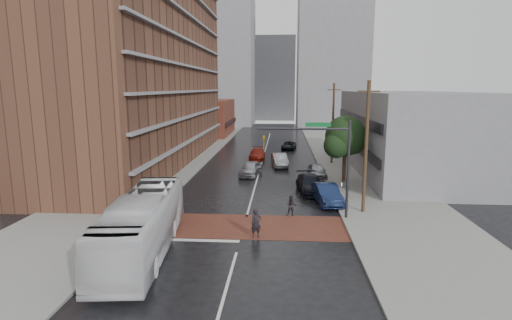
# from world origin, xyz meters

# --- Properties ---
(ground) EXTENTS (160.00, 160.00, 0.00)m
(ground) POSITION_xyz_m (0.00, 0.00, 0.00)
(ground) COLOR black
(ground) RESTS_ON ground
(crosswalk) EXTENTS (14.00, 5.00, 0.02)m
(crosswalk) POSITION_xyz_m (0.00, 0.50, 0.01)
(crosswalk) COLOR brown
(crosswalk) RESTS_ON ground
(sidewalk_west) EXTENTS (9.00, 90.00, 0.15)m
(sidewalk_west) POSITION_xyz_m (-11.50, 25.00, 0.07)
(sidewalk_west) COLOR gray
(sidewalk_west) RESTS_ON ground
(sidewalk_east) EXTENTS (9.00, 90.00, 0.15)m
(sidewalk_east) POSITION_xyz_m (11.50, 25.00, 0.07)
(sidewalk_east) COLOR gray
(sidewalk_east) RESTS_ON ground
(apartment_block) EXTENTS (10.00, 44.00, 28.00)m
(apartment_block) POSITION_xyz_m (-14.00, 24.00, 14.00)
(apartment_block) COLOR brown
(apartment_block) RESTS_ON ground
(storefront_west) EXTENTS (8.00, 16.00, 7.00)m
(storefront_west) POSITION_xyz_m (-12.00, 54.00, 3.50)
(storefront_west) COLOR brown
(storefront_west) RESTS_ON ground
(building_east) EXTENTS (11.00, 26.00, 9.00)m
(building_east) POSITION_xyz_m (16.50, 20.00, 4.50)
(building_east) COLOR gray
(building_east) RESTS_ON ground
(distant_tower_west) EXTENTS (18.00, 16.00, 32.00)m
(distant_tower_west) POSITION_xyz_m (-14.00, 78.00, 16.00)
(distant_tower_west) COLOR gray
(distant_tower_west) RESTS_ON ground
(distant_tower_east) EXTENTS (16.00, 14.00, 36.00)m
(distant_tower_east) POSITION_xyz_m (14.00, 72.00, 18.00)
(distant_tower_east) COLOR gray
(distant_tower_east) RESTS_ON ground
(distant_tower_center) EXTENTS (12.00, 10.00, 24.00)m
(distant_tower_center) POSITION_xyz_m (0.00, 95.00, 12.00)
(distant_tower_center) COLOR gray
(distant_tower_center) RESTS_ON ground
(street_tree) EXTENTS (4.20, 4.10, 6.90)m
(street_tree) POSITION_xyz_m (8.52, 12.03, 4.73)
(street_tree) COLOR #332319
(street_tree) RESTS_ON ground
(signal_mast) EXTENTS (6.50, 0.30, 7.20)m
(signal_mast) POSITION_xyz_m (5.85, 2.50, 4.73)
(signal_mast) COLOR #2D2D33
(signal_mast) RESTS_ON ground
(utility_pole_near) EXTENTS (1.60, 0.26, 10.00)m
(utility_pole_near) POSITION_xyz_m (8.80, 4.00, 5.14)
(utility_pole_near) COLOR #473321
(utility_pole_near) RESTS_ON ground
(utility_pole_far) EXTENTS (1.60, 0.26, 10.00)m
(utility_pole_far) POSITION_xyz_m (8.80, 24.00, 5.14)
(utility_pole_far) COLOR #473321
(utility_pole_far) RESTS_ON ground
(transit_bus) EXTENTS (4.13, 12.50, 3.42)m
(transit_bus) POSITION_xyz_m (-5.39, -4.28, 1.71)
(transit_bus) COLOR silver
(transit_bus) RESTS_ON ground
(pedestrian_a) EXTENTS (0.80, 0.67, 1.88)m
(pedestrian_a) POSITION_xyz_m (0.98, -1.50, 0.94)
(pedestrian_a) COLOR black
(pedestrian_a) RESTS_ON ground
(pedestrian_b) EXTENTS (0.81, 0.65, 1.57)m
(pedestrian_b) POSITION_xyz_m (3.33, 3.00, 0.79)
(pedestrian_b) COLOR black
(pedestrian_b) RESTS_ON ground
(car_travel_a) EXTENTS (2.59, 4.83, 1.56)m
(car_travel_a) POSITION_xyz_m (-0.83, 16.66, 0.78)
(car_travel_a) COLOR #A6A8AE
(car_travel_a) RESTS_ON ground
(car_travel_b) EXTENTS (2.34, 4.98, 1.58)m
(car_travel_b) POSITION_xyz_m (2.29, 21.91, 0.79)
(car_travel_b) COLOR #AFB2B7
(car_travel_b) RESTS_ON ground
(car_travel_c) EXTENTS (2.02, 4.92, 1.43)m
(car_travel_c) POSITION_xyz_m (-0.75, 26.79, 0.71)
(car_travel_c) COLOR maroon
(car_travel_c) RESTS_ON ground
(suv_travel) EXTENTS (2.58, 4.57, 1.20)m
(suv_travel) POSITION_xyz_m (3.61, 35.79, 0.60)
(suv_travel) COLOR black
(suv_travel) RESTS_ON ground
(car_parked_near) EXTENTS (2.44, 5.15, 1.63)m
(car_parked_near) POSITION_xyz_m (6.30, 6.48, 0.81)
(car_parked_near) COLOR #132045
(car_parked_near) RESTS_ON ground
(car_parked_mid) EXTENTS (2.76, 5.60, 1.56)m
(car_parked_mid) POSITION_xyz_m (5.20, 10.00, 0.78)
(car_parked_mid) COLOR black
(car_parked_mid) RESTS_ON ground
(car_parked_far) EXTENTS (2.00, 4.49, 1.50)m
(car_parked_far) POSITION_xyz_m (6.30, 16.03, 0.75)
(car_parked_far) COLOR #9B9EA3
(car_parked_far) RESTS_ON ground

